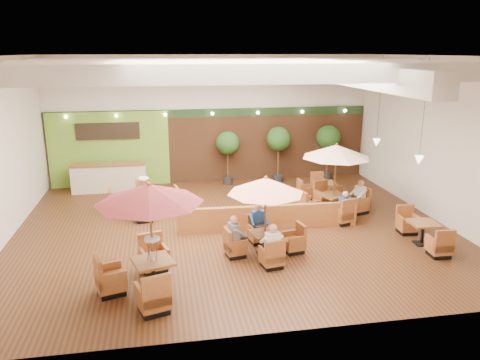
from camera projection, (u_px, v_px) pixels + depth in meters
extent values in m
plane|color=#381E0F|center=(234.00, 228.00, 15.41)|extent=(14.00, 14.00, 0.00)
cube|color=silver|center=(212.00, 120.00, 20.37)|extent=(14.00, 0.04, 5.50)
cube|color=silver|center=(282.00, 207.00, 8.98)|extent=(14.00, 0.04, 5.50)
cube|color=silver|center=(437.00, 139.00, 15.83)|extent=(0.04, 12.00, 5.50)
cube|color=white|center=(233.00, 56.00, 13.94)|extent=(14.00, 12.00, 0.04)
cube|color=brown|center=(212.00, 146.00, 20.62)|extent=(13.90, 0.10, 3.20)
cube|color=#1E3819|center=(212.00, 113.00, 20.23)|extent=(13.90, 0.12, 0.35)
cube|color=#6BA42F|center=(109.00, 150.00, 19.84)|extent=(5.00, 0.08, 3.20)
cube|color=black|center=(108.00, 131.00, 19.55)|extent=(2.60, 0.08, 0.70)
cube|color=white|center=(343.00, 74.00, 14.67)|extent=(0.60, 11.00, 0.60)
cube|color=white|center=(262.00, 74.00, 10.24)|extent=(13.60, 0.12, 0.45)
cube|color=white|center=(240.00, 70.00, 12.80)|extent=(13.60, 0.12, 0.45)
cube|color=white|center=(227.00, 66.00, 15.27)|extent=(13.60, 0.12, 0.45)
cube|color=white|center=(217.00, 64.00, 17.83)|extent=(13.60, 0.12, 0.45)
cylinder|color=black|center=(424.00, 110.00, 14.38)|extent=(0.01, 0.01, 3.20)
cone|color=white|center=(419.00, 160.00, 14.80)|extent=(0.28, 0.28, 0.28)
cylinder|color=black|center=(380.00, 100.00, 17.23)|extent=(0.01, 0.01, 3.20)
cone|color=white|center=(376.00, 143.00, 17.65)|extent=(0.28, 0.28, 0.28)
sphere|color=#FFEAC6|center=(66.00, 117.00, 19.02)|extent=(0.14, 0.14, 0.14)
sphere|color=#FFEAC6|center=(116.00, 116.00, 19.35)|extent=(0.14, 0.14, 0.14)
sphere|color=#FFEAC6|center=(165.00, 115.00, 19.68)|extent=(0.14, 0.14, 0.14)
sphere|color=#FFEAC6|center=(212.00, 114.00, 20.01)|extent=(0.14, 0.14, 0.14)
sphere|color=#FFEAC6|center=(258.00, 113.00, 20.34)|extent=(0.14, 0.14, 0.14)
sphere|color=#FFEAC6|center=(302.00, 112.00, 20.67)|extent=(0.14, 0.14, 0.14)
sphere|color=#FFEAC6|center=(345.00, 111.00, 21.00)|extent=(0.14, 0.14, 0.14)
cube|color=beige|center=(110.00, 178.00, 19.38)|extent=(3.00, 0.70, 1.10)
cube|color=brown|center=(108.00, 164.00, 19.22)|extent=(3.00, 0.75, 0.06)
cube|color=brown|center=(268.00, 217.00, 15.21)|extent=(5.90, 0.37, 0.82)
cube|color=brown|center=(153.00, 261.00, 11.23)|extent=(1.12, 1.12, 0.06)
cylinder|color=black|center=(154.00, 275.00, 11.33)|extent=(0.11, 0.11, 0.70)
cube|color=black|center=(154.00, 289.00, 11.43)|extent=(0.60, 0.60, 0.04)
cube|color=brown|center=(154.00, 299.00, 10.39)|extent=(0.82, 0.82, 0.34)
cube|color=brown|center=(149.00, 292.00, 10.04)|extent=(0.66, 0.29, 0.74)
cube|color=brown|center=(139.00, 294.00, 10.20)|extent=(0.25, 0.58, 0.30)
cube|color=brown|center=(166.00, 287.00, 10.47)|extent=(0.25, 0.58, 0.30)
cube|color=black|center=(154.00, 309.00, 10.45)|extent=(0.73, 0.73, 0.15)
cube|color=brown|center=(154.00, 260.00, 12.30)|extent=(0.82, 0.82, 0.34)
cube|color=brown|center=(156.00, 245.00, 12.48)|extent=(0.66, 0.29, 0.74)
cube|color=brown|center=(165.00, 251.00, 12.38)|extent=(0.25, 0.58, 0.30)
cube|color=brown|center=(142.00, 255.00, 12.11)|extent=(0.25, 0.58, 0.30)
cube|color=black|center=(154.00, 269.00, 12.37)|extent=(0.73, 0.73, 0.15)
cube|color=brown|center=(111.00, 282.00, 11.18)|extent=(0.82, 0.82, 0.34)
cube|color=brown|center=(121.00, 270.00, 11.06)|extent=(0.29, 0.66, 0.74)
cube|color=brown|center=(108.00, 268.00, 11.39)|extent=(0.58, 0.25, 0.30)
cube|color=brown|center=(113.00, 279.00, 10.86)|extent=(0.58, 0.25, 0.30)
cube|color=black|center=(112.00, 291.00, 11.24)|extent=(0.73, 0.73, 0.15)
cylinder|color=brown|center=(152.00, 240.00, 11.08)|extent=(0.06, 0.06, 2.65)
cone|color=maroon|center=(149.00, 193.00, 10.77)|extent=(2.54, 2.54, 0.45)
sphere|color=brown|center=(149.00, 184.00, 10.71)|extent=(0.10, 0.10, 0.10)
cylinder|color=silver|center=(153.00, 256.00, 11.19)|extent=(0.10, 0.10, 0.22)
cube|color=brown|center=(265.00, 233.00, 13.28)|extent=(0.88, 0.88, 0.05)
cylinder|color=black|center=(265.00, 243.00, 13.36)|extent=(0.09, 0.09, 0.59)
cube|color=black|center=(265.00, 254.00, 13.44)|extent=(0.47, 0.47, 0.04)
cube|color=brown|center=(272.00, 258.00, 12.57)|extent=(0.64, 0.64, 0.29)
cube|color=brown|center=(272.00, 252.00, 12.27)|extent=(0.56, 0.18, 0.63)
cube|color=brown|center=(263.00, 253.00, 12.44)|extent=(0.16, 0.50, 0.25)
cube|color=brown|center=(281.00, 250.00, 12.61)|extent=(0.16, 0.50, 0.25)
cube|color=black|center=(272.00, 265.00, 12.62)|extent=(0.57, 0.57, 0.13)
cube|color=brown|center=(259.00, 234.00, 14.18)|extent=(0.64, 0.64, 0.29)
cube|color=brown|center=(258.00, 223.00, 14.33)|extent=(0.56, 0.18, 0.63)
cube|color=brown|center=(267.00, 228.00, 14.22)|extent=(0.16, 0.50, 0.25)
cube|color=brown|center=(251.00, 230.00, 14.05)|extent=(0.16, 0.50, 0.25)
cube|color=black|center=(258.00, 241.00, 14.24)|extent=(0.57, 0.57, 0.13)
cube|color=brown|center=(235.00, 248.00, 13.24)|extent=(0.64, 0.64, 0.29)
cube|color=brown|center=(244.00, 239.00, 13.16)|extent=(0.18, 0.56, 0.63)
cube|color=brown|center=(232.00, 238.00, 13.42)|extent=(0.50, 0.16, 0.25)
cube|color=brown|center=(239.00, 245.00, 12.95)|extent=(0.50, 0.16, 0.25)
cube|color=black|center=(235.00, 254.00, 13.29)|extent=(0.57, 0.57, 0.13)
cube|color=brown|center=(293.00, 243.00, 13.52)|extent=(0.64, 0.64, 0.29)
cube|color=brown|center=(286.00, 235.00, 13.44)|extent=(0.18, 0.56, 0.63)
cube|color=brown|center=(298.00, 241.00, 13.23)|extent=(0.50, 0.16, 0.25)
cube|color=brown|center=(290.00, 234.00, 13.70)|extent=(0.50, 0.16, 0.25)
cube|color=black|center=(293.00, 250.00, 13.57)|extent=(0.57, 0.57, 0.13)
cylinder|color=brown|center=(265.00, 218.00, 13.15)|extent=(0.06, 0.06, 2.24)
cone|color=#E98870|center=(266.00, 186.00, 12.90)|extent=(2.15, 2.15, 0.45)
sphere|color=brown|center=(266.00, 177.00, 12.84)|extent=(0.10, 0.10, 0.10)
cube|color=brown|center=(334.00, 195.00, 16.51)|extent=(1.05, 1.05, 0.06)
cylinder|color=black|center=(333.00, 205.00, 16.61)|extent=(0.10, 0.10, 0.66)
cube|color=black|center=(333.00, 214.00, 16.70)|extent=(0.56, 0.56, 0.04)
cube|color=brown|center=(343.00, 215.00, 15.73)|extent=(0.77, 0.77, 0.32)
cube|color=brown|center=(345.00, 210.00, 15.40)|extent=(0.62, 0.27, 0.70)
cube|color=brown|center=(337.00, 211.00, 15.55)|extent=(0.23, 0.55, 0.28)
cube|color=brown|center=(351.00, 209.00, 15.80)|extent=(0.23, 0.55, 0.28)
cube|color=black|center=(343.00, 222.00, 15.79)|extent=(0.68, 0.68, 0.14)
cube|color=brown|center=(324.00, 199.00, 17.52)|extent=(0.77, 0.77, 0.32)
cube|color=brown|center=(324.00, 189.00, 17.69)|extent=(0.62, 0.27, 0.70)
cube|color=brown|center=(331.00, 192.00, 17.59)|extent=(0.23, 0.55, 0.28)
cube|color=brown|center=(318.00, 194.00, 17.35)|extent=(0.23, 0.55, 0.28)
cube|color=black|center=(324.00, 204.00, 17.59)|extent=(0.68, 0.68, 0.14)
cube|color=brown|center=(308.00, 208.00, 16.47)|extent=(0.77, 0.77, 0.32)
cube|color=brown|center=(315.00, 200.00, 16.36)|extent=(0.27, 0.62, 0.70)
cube|color=brown|center=(303.00, 200.00, 16.67)|extent=(0.55, 0.23, 0.28)
cube|color=brown|center=(313.00, 205.00, 16.17)|extent=(0.55, 0.23, 0.28)
cube|color=black|center=(307.00, 214.00, 16.53)|extent=(0.68, 0.68, 0.14)
cube|color=brown|center=(358.00, 205.00, 16.78)|extent=(0.77, 0.77, 0.32)
cube|color=brown|center=(351.00, 197.00, 16.73)|extent=(0.27, 0.62, 0.70)
cube|color=brown|center=(364.00, 202.00, 16.48)|extent=(0.55, 0.23, 0.28)
cube|color=brown|center=(353.00, 198.00, 16.98)|extent=(0.55, 0.23, 0.28)
cube|color=black|center=(358.00, 211.00, 16.84)|extent=(0.68, 0.68, 0.14)
cylinder|color=brown|center=(335.00, 181.00, 16.37)|extent=(0.06, 0.06, 2.49)
cone|color=#CCAA8E|center=(336.00, 151.00, 16.09)|extent=(2.39, 2.39, 0.45)
sphere|color=brown|center=(337.00, 145.00, 16.03)|extent=(0.10, 0.10, 0.10)
cube|color=brown|center=(144.00, 194.00, 16.74)|extent=(0.94, 0.94, 0.06)
cylinder|color=black|center=(145.00, 203.00, 16.83)|extent=(0.10, 0.10, 0.63)
cube|color=black|center=(145.00, 212.00, 16.92)|extent=(0.50, 0.50, 0.04)
cube|color=brown|center=(144.00, 213.00, 15.98)|extent=(0.69, 0.69, 0.31)
cube|color=brown|center=(142.00, 208.00, 15.67)|extent=(0.60, 0.20, 0.67)
cube|color=brown|center=(135.00, 209.00, 15.84)|extent=(0.17, 0.53, 0.27)
cube|color=brown|center=(152.00, 207.00, 16.02)|extent=(0.17, 0.53, 0.27)
cube|color=black|center=(144.00, 219.00, 16.04)|extent=(0.61, 0.61, 0.13)
cube|color=brown|center=(145.00, 197.00, 17.71)|extent=(0.69, 0.69, 0.31)
cube|color=brown|center=(146.00, 188.00, 17.87)|extent=(0.60, 0.20, 0.67)
cube|color=brown|center=(152.00, 192.00, 17.75)|extent=(0.17, 0.53, 0.27)
cube|color=brown|center=(137.00, 193.00, 17.56)|extent=(0.17, 0.53, 0.27)
cube|color=black|center=(145.00, 203.00, 17.76)|extent=(0.61, 0.61, 0.13)
cube|color=brown|center=(119.00, 206.00, 16.69)|extent=(0.69, 0.69, 0.31)
cube|color=brown|center=(125.00, 199.00, 16.62)|extent=(0.20, 0.60, 0.67)
cube|color=brown|center=(118.00, 199.00, 16.89)|extent=(0.53, 0.17, 0.27)
cube|color=brown|center=(119.00, 203.00, 16.39)|extent=(0.53, 0.17, 0.27)
cube|color=black|center=(119.00, 212.00, 16.75)|extent=(0.61, 0.61, 0.13)
cube|color=brown|center=(170.00, 203.00, 16.99)|extent=(0.69, 0.69, 0.31)
cube|color=brown|center=(163.00, 196.00, 16.92)|extent=(0.20, 0.60, 0.67)
cube|color=brown|center=(171.00, 201.00, 16.69)|extent=(0.53, 0.17, 0.27)
cube|color=brown|center=(168.00, 196.00, 17.19)|extent=(0.53, 0.17, 0.27)
cube|color=black|center=(170.00, 209.00, 17.05)|extent=(0.61, 0.61, 0.13)
cylinder|color=silver|center=(144.00, 191.00, 16.70)|extent=(0.10, 0.10, 0.22)
cube|color=brown|center=(424.00, 223.00, 13.97)|extent=(0.83, 0.83, 0.06)
cylinder|color=black|center=(422.00, 233.00, 14.06)|extent=(0.09, 0.09, 0.61)
cube|color=black|center=(421.00, 243.00, 14.15)|extent=(0.44, 0.44, 0.04)
cube|color=brown|center=(439.00, 247.00, 13.24)|extent=(0.61, 0.61, 0.30)
cube|color=brown|center=(446.00, 241.00, 12.94)|extent=(0.58, 0.12, 0.65)
cube|color=brown|center=(431.00, 241.00, 13.16)|extent=(0.10, 0.52, 0.26)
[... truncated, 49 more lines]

